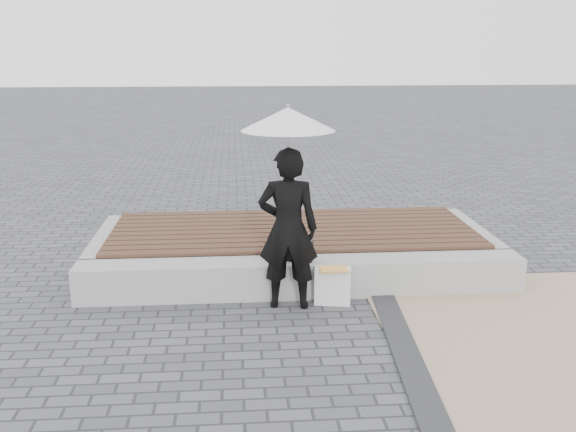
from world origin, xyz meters
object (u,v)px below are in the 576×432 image
object	(u,v)px
seating_ledge	(302,277)
handbag	(297,250)
canvas_tote	(333,286)
woman	(288,229)
parasol	(288,119)

from	to	relation	value
seating_ledge	handbag	size ratio (longest dim) A/B	14.80
seating_ledge	canvas_tote	size ratio (longest dim) A/B	12.31
woman	handbag	size ratio (longest dim) A/B	5.11
woman	parasol	bearing A→B (deg)	-173.25
seating_ledge	woman	world-z (taller)	woman
parasol	handbag	world-z (taller)	parasol
seating_ledge	woman	size ratio (longest dim) A/B	2.90
seating_ledge	canvas_tote	distance (m)	0.44
woman	canvas_tote	size ratio (longest dim) A/B	4.25
handbag	canvas_tote	distance (m)	0.56
woman	canvas_tote	world-z (taller)	woman
handbag	canvas_tote	world-z (taller)	handbag
woman	parasol	size ratio (longest dim) A/B	1.41
woman	canvas_tote	bearing A→B (deg)	-169.63
seating_ledge	handbag	world-z (taller)	handbag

